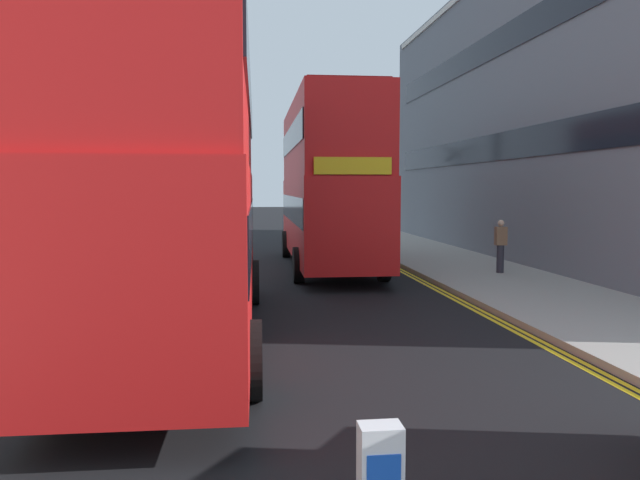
{
  "coord_description": "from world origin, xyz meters",
  "views": [
    {
      "loc": [
        -0.87,
        -0.01,
        2.73
      ],
      "look_at": [
        0.5,
        11.0,
        1.8
      ],
      "focal_mm": 34.96,
      "sensor_mm": 36.0,
      "label": 1
    }
  ],
  "objects": [
    {
      "name": "sidewalk_right",
      "position": [
        6.5,
        16.0,
        0.07
      ],
      "size": [
        4.0,
        80.0,
        0.14
      ],
      "primitive_type": "cube",
      "color": "#9E9991",
      "rests_on": "ground"
    },
    {
      "name": "sidewalk_left",
      "position": [
        -6.5,
        16.0,
        0.07
      ],
      "size": [
        4.0,
        80.0,
        0.14
      ],
      "primitive_type": "cube",
      "color": "#9E9991",
      "rests_on": "ground"
    },
    {
      "name": "kerb_line_outer",
      "position": [
        4.4,
        14.0,
        0.0
      ],
      "size": [
        0.1,
        56.0,
        0.01
      ],
      "primitive_type": "cube",
      "color": "yellow",
      "rests_on": "ground"
    },
    {
      "name": "kerb_line_inner",
      "position": [
        4.24,
        14.0,
        0.0
      ],
      "size": [
        0.1,
        56.0,
        0.01
      ],
      "primitive_type": "cube",
      "color": "yellow",
      "rests_on": "ground"
    },
    {
      "name": "double_decker_bus_away",
      "position": [
        -1.97,
        11.26,
        3.03
      ],
      "size": [
        2.96,
        10.85,
        5.64
      ],
      "color": "red",
      "rests_on": "ground"
    },
    {
      "name": "double_decker_bus_oncoming",
      "position": [
        2.01,
        21.06,
        3.03
      ],
      "size": [
        2.93,
        10.85,
        5.64
      ],
      "color": "red",
      "rests_on": "ground"
    },
    {
      "name": "pedestrian_far",
      "position": [
        6.94,
        18.08,
        0.99
      ],
      "size": [
        0.34,
        0.22,
        1.62
      ],
      "color": "#2D2D38",
      "rests_on": "sidewalk_right"
    },
    {
      "name": "street_tree_near",
      "position": [
        5.53,
        29.11,
        3.5
      ],
      "size": [
        1.68,
        1.74,
        6.93
      ],
      "color": "#6B6047",
      "rests_on": "sidewalk_right"
    },
    {
      "name": "street_tree_mid",
      "position": [
        5.61,
        34.19,
        2.58
      ],
      "size": [
        1.74,
        1.63,
        5.12
      ],
      "color": "#6B6047",
      "rests_on": "sidewalk_right"
    },
    {
      "name": "townhouse_terrace_right",
      "position": [
        13.5,
        22.91,
        5.59
      ],
      "size": [
        10.08,
        28.0,
        11.17
      ],
      "color": "slate",
      "rests_on": "ground"
    }
  ]
}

